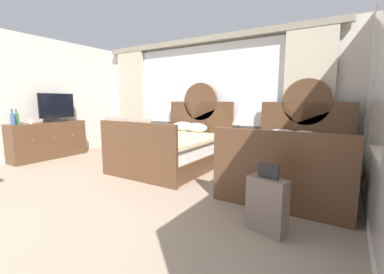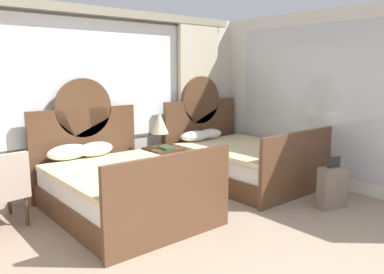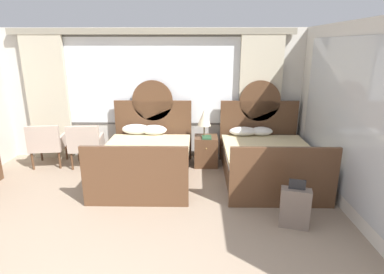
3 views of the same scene
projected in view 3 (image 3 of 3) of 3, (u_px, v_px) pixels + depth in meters
wall_back_window at (153, 92)px, 6.50m from camera, size 6.17×0.22×2.70m
wall_right_mirror at (362, 124)px, 4.13m from camera, size 0.08×4.93×2.70m
bed_near_window at (147, 159)px, 5.69m from camera, size 1.59×2.12×1.69m
bed_near_mirror at (267, 160)px, 5.65m from camera, size 1.59×2.12×1.69m
nightstand_between_beds at (206, 151)px, 6.30m from camera, size 0.46×0.49×0.60m
table_lamp_on_nightstand at (204, 118)px, 6.10m from camera, size 0.27×0.27×0.56m
book_on_nightstand at (207, 137)px, 6.12m from camera, size 0.18×0.26×0.03m
armchair_by_window_left at (86, 143)px, 6.19m from camera, size 0.68×0.68×0.88m
armchair_by_window_centre at (47, 143)px, 6.20m from camera, size 0.69×0.69×0.88m
suitcase_on_floor at (295, 208)px, 4.14m from camera, size 0.42×0.26×0.69m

